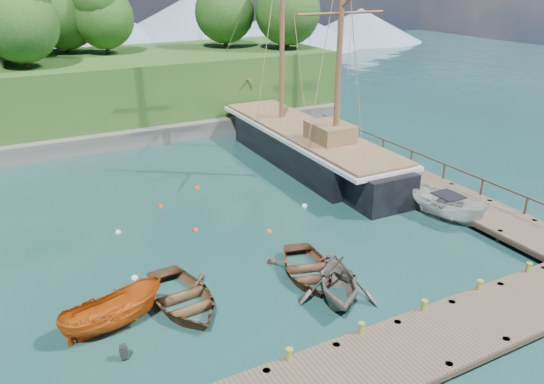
{
  "coord_description": "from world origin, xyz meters",
  "views": [
    {
      "loc": [
        -11.26,
        -17.46,
        12.73
      ],
      "look_at": [
        0.82,
        5.18,
        2.0
      ],
      "focal_mm": 35.0,
      "sensor_mm": 36.0,
      "label": 1
    }
  ],
  "objects": [
    {
      "name": "mooring_buoy_6",
      "position": [
        -6.7,
        8.3,
        0.0
      ],
      "size": [
        0.31,
        0.31,
        0.31
      ],
      "primitive_type": "sphere",
      "color": "white",
      "rests_on": "ground"
    },
    {
      "name": "cabin_boat_white",
      "position": [
        9.75,
        1.45,
        0.0
      ],
      "size": [
        2.73,
        4.94,
        1.8
      ],
      "primitive_type": "imported",
      "rotation": [
        0.0,
        0.0,
        0.22
      ],
      "color": "silver",
      "rests_on": "ground"
    },
    {
      "name": "mooring_buoy_2",
      "position": [
        0.36,
        4.65,
        0.0
      ],
      "size": [
        0.3,
        0.3,
        0.3
      ],
      "primitive_type": "sphere",
      "color": "orange",
      "rests_on": "ground"
    },
    {
      "name": "dock_near",
      "position": [
        2.0,
        -6.5,
        0.43
      ],
      "size": [
        20.0,
        3.2,
        1.1
      ],
      "color": "#493E2D",
      "rests_on": "ground"
    },
    {
      "name": "mooring_buoy_1",
      "position": [
        -3.02,
        6.61,
        0.0
      ],
      "size": [
        0.3,
        0.3,
        0.3
      ],
      "primitive_type": "sphere",
      "color": "#F63113",
      "rests_on": "ground"
    },
    {
      "name": "schooner",
      "position": [
        7.8,
        13.14,
        1.06
      ],
      "size": [
        5.08,
        26.27,
        19.04
      ],
      "rotation": [
        0.0,
        0.0,
        -0.02
      ],
      "color": "black",
      "rests_on": "ground"
    },
    {
      "name": "rowboat_2",
      "position": [
        -0.14,
        0.01,
        0.0
      ],
      "size": [
        4.29,
        5.15,
        0.92
      ],
      "primitive_type": "imported",
      "rotation": [
        0.0,
        0.0,
        -0.29
      ],
      "color": "#563220",
      "rests_on": "ground"
    },
    {
      "name": "rowboat_0",
      "position": [
        -5.89,
        0.41,
        0.0
      ],
      "size": [
        3.76,
        5.06,
        1.01
      ],
      "primitive_type": "imported",
      "rotation": [
        0.0,
        0.0,
        0.06
      ],
      "color": "#53381F",
      "rests_on": "ground"
    },
    {
      "name": "ground",
      "position": [
        0.0,
        0.0,
        0.0
      ],
      "size": [
        160.0,
        160.0,
        0.0
      ],
      "primitive_type": "plane",
      "color": "#173B37",
      "rests_on": "ground"
    },
    {
      "name": "mooring_buoy_0",
      "position": [
        -7.11,
        3.39,
        0.0
      ],
      "size": [
        0.34,
        0.34,
        0.34
      ],
      "primitive_type": "sphere",
      "color": "silver",
      "rests_on": "ground"
    },
    {
      "name": "motorboat_orange",
      "position": [
        -8.7,
        0.26,
        0.0
      ],
      "size": [
        4.37,
        2.33,
        1.6
      ],
      "primitive_type": "imported",
      "rotation": [
        0.0,
        0.0,
        1.77
      ],
      "color": "#BB4D0E",
      "rests_on": "ground"
    },
    {
      "name": "bollard_3",
      "position": [
        5.0,
        -5.1,
        0.0
      ],
      "size": [
        0.26,
        0.26,
        0.45
      ],
      "primitive_type": "cylinder",
      "color": "olive",
      "rests_on": "ground"
    },
    {
      "name": "bollard_0",
      "position": [
        -4.0,
        -5.1,
        0.0
      ],
      "size": [
        0.26,
        0.26,
        0.45
      ],
      "primitive_type": "cylinder",
      "color": "olive",
      "rests_on": "ground"
    },
    {
      "name": "bollard_1",
      "position": [
        -1.0,
        -5.1,
        0.0
      ],
      "size": [
        0.26,
        0.26,
        0.45
      ],
      "primitive_type": "cylinder",
      "color": "olive",
      "rests_on": "ground"
    },
    {
      "name": "mooring_buoy_5",
      "position": [
        -0.87,
        12.12,
        0.0
      ],
      "size": [
        0.35,
        0.35,
        0.35
      ],
      "primitive_type": "sphere",
      "color": "#F13E0F",
      "rests_on": "ground"
    },
    {
      "name": "bollard_2",
      "position": [
        2.0,
        -5.1,
        0.0
      ],
      "size": [
        0.26,
        0.26,
        0.45
      ],
      "primitive_type": "cylinder",
      "color": "olive",
      "rests_on": "ground"
    },
    {
      "name": "dock_east",
      "position": [
        11.5,
        7.0,
        0.43
      ],
      "size": [
        3.2,
        24.0,
        1.1
      ],
      "color": "#493E2D",
      "rests_on": "ground"
    },
    {
      "name": "mooring_buoy_3",
      "position": [
        3.69,
        6.51,
        0.0
      ],
      "size": [
        0.37,
        0.37,
        0.37
      ],
      "primitive_type": "sphere",
      "color": "silver",
      "rests_on": "ground"
    },
    {
      "name": "bollard_4",
      "position": [
        8.0,
        -5.1,
        0.0
      ],
      "size": [
        0.26,
        0.26,
        0.45
      ],
      "primitive_type": "cylinder",
      "color": "olive",
      "rests_on": "ground"
    },
    {
      "name": "rowboat_1",
      "position": [
        -0.0,
        -2.19,
        0.0
      ],
      "size": [
        4.78,
        5.02,
        2.06
      ],
      "primitive_type": "imported",
      "rotation": [
        0.0,
        0.0,
        -0.46
      ],
      "color": "#60594F",
      "rests_on": "ground"
    },
    {
      "name": "distant_ridge",
      "position": [
        4.3,
        70.0,
        4.35
      ],
      "size": [
        117.0,
        40.0,
        10.0
      ],
      "color": "#728CA5",
      "rests_on": "ground"
    },
    {
      "name": "mooring_buoy_4",
      "position": [
        -3.75,
        10.49,
        0.0
      ],
      "size": [
        0.3,
        0.3,
        0.3
      ],
      "primitive_type": "sphere",
      "color": "red",
      "rests_on": "ground"
    },
    {
      "name": "mooring_buoy_7",
      "position": [
        1.01,
        1.77,
        0.0
      ],
      "size": [
        0.29,
        0.29,
        0.29
      ],
      "primitive_type": "sphere",
      "color": "red",
      "rests_on": "ground"
    }
  ]
}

